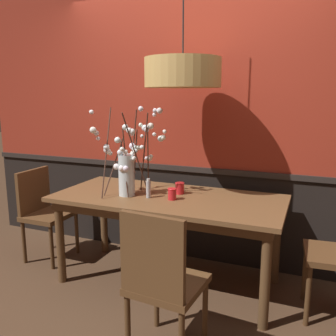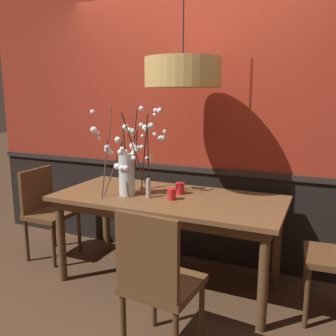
{
  "view_description": "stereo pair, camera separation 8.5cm",
  "coord_description": "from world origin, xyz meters",
  "px_view_note": "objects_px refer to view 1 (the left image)",
  "views": [
    {
      "loc": [
        1.09,
        -2.66,
        1.58
      ],
      "look_at": [
        0.0,
        0.0,
        1.01
      ],
      "focal_mm": 38.61,
      "sensor_mm": 36.0,
      "label": 1
    },
    {
      "loc": [
        1.17,
        -2.63,
        1.58
      ],
      "look_at": [
        0.0,
        0.0,
        1.01
      ],
      "focal_mm": 38.61,
      "sensor_mm": 36.0,
      "label": 2
    }
  ],
  "objects_px": {
    "chair_head_west_end": "(44,208)",
    "candle_holder_nearer_edge": "(180,188)",
    "condiment_bottle": "(148,189)",
    "dining_table": "(168,206)",
    "chair_near_side_right": "(162,279)",
    "chair_far_side_left": "(174,194)",
    "vase_with_blossoms": "(128,165)",
    "candle_holder_nearer_center": "(172,194)",
    "pendant_lamp": "(183,73)"
  },
  "relations": [
    {
      "from": "vase_with_blossoms",
      "to": "candle_holder_nearer_center",
      "type": "xyz_separation_m",
      "value": [
        0.39,
        0.01,
        -0.21
      ]
    },
    {
      "from": "chair_far_side_left",
      "to": "candle_holder_nearer_center",
      "type": "distance_m",
      "value": 1.0
    },
    {
      "from": "dining_table",
      "to": "condiment_bottle",
      "type": "height_order",
      "value": "condiment_bottle"
    },
    {
      "from": "chair_far_side_left",
      "to": "vase_with_blossoms",
      "type": "relative_size",
      "value": 1.32
    },
    {
      "from": "chair_near_side_right",
      "to": "chair_head_west_end",
      "type": "xyz_separation_m",
      "value": [
        -1.64,
        0.87,
        -0.02
      ]
    },
    {
      "from": "chair_far_side_left",
      "to": "pendant_lamp",
      "type": "xyz_separation_m",
      "value": [
        0.37,
        -0.74,
        1.21
      ]
    },
    {
      "from": "candle_holder_nearer_center",
      "to": "vase_with_blossoms",
      "type": "bearing_deg",
      "value": -178.74
    },
    {
      "from": "chair_far_side_left",
      "to": "chair_near_side_right",
      "type": "distance_m",
      "value": 1.79
    },
    {
      "from": "chair_near_side_right",
      "to": "candle_holder_nearer_center",
      "type": "bearing_deg",
      "value": 107.56
    },
    {
      "from": "vase_with_blossoms",
      "to": "pendant_lamp",
      "type": "xyz_separation_m",
      "value": [
        0.41,
        0.17,
        0.73
      ]
    },
    {
      "from": "dining_table",
      "to": "chair_near_side_right",
      "type": "relative_size",
      "value": 1.98
    },
    {
      "from": "chair_far_side_left",
      "to": "condiment_bottle",
      "type": "bearing_deg",
      "value": -81.12
    },
    {
      "from": "vase_with_blossoms",
      "to": "candle_holder_nearer_center",
      "type": "distance_m",
      "value": 0.44
    },
    {
      "from": "dining_table",
      "to": "candle_holder_nearer_edge",
      "type": "bearing_deg",
      "value": 60.59
    },
    {
      "from": "chair_head_west_end",
      "to": "pendant_lamp",
      "type": "relative_size",
      "value": 0.88
    },
    {
      "from": "dining_table",
      "to": "condiment_bottle",
      "type": "bearing_deg",
      "value": -142.5
    },
    {
      "from": "dining_table",
      "to": "pendant_lamp",
      "type": "height_order",
      "value": "pendant_lamp"
    },
    {
      "from": "candle_holder_nearer_edge",
      "to": "condiment_bottle",
      "type": "relative_size",
      "value": 0.61
    },
    {
      "from": "candle_holder_nearer_edge",
      "to": "condiment_bottle",
      "type": "bearing_deg",
      "value": -132.52
    },
    {
      "from": "candle_holder_nearer_center",
      "to": "condiment_bottle",
      "type": "relative_size",
      "value": 0.59
    },
    {
      "from": "candle_holder_nearer_center",
      "to": "pendant_lamp",
      "type": "bearing_deg",
      "value": 81.6
    },
    {
      "from": "condiment_bottle",
      "to": "candle_holder_nearer_center",
      "type": "bearing_deg",
      "value": 5.99
    },
    {
      "from": "chair_far_side_left",
      "to": "vase_with_blossoms",
      "type": "bearing_deg",
      "value": -92.84
    },
    {
      "from": "candle_holder_nearer_center",
      "to": "pendant_lamp",
      "type": "xyz_separation_m",
      "value": [
        0.02,
        0.16,
        0.94
      ]
    },
    {
      "from": "dining_table",
      "to": "candle_holder_nearer_edge",
      "type": "distance_m",
      "value": 0.18
    },
    {
      "from": "chair_far_side_left",
      "to": "candle_holder_nearer_edge",
      "type": "xyz_separation_m",
      "value": [
        0.34,
        -0.71,
        0.27
      ]
    },
    {
      "from": "condiment_bottle",
      "to": "chair_far_side_left",
      "type": "bearing_deg",
      "value": 98.88
    },
    {
      "from": "chair_head_west_end",
      "to": "candle_holder_nearer_edge",
      "type": "xyz_separation_m",
      "value": [
        1.38,
        0.11,
        0.31
      ]
    },
    {
      "from": "chair_far_side_left",
      "to": "candle_holder_nearer_center",
      "type": "xyz_separation_m",
      "value": [
        0.34,
        -0.9,
        0.27
      ]
    },
    {
      "from": "chair_head_west_end",
      "to": "vase_with_blossoms",
      "type": "bearing_deg",
      "value": -5.27
    },
    {
      "from": "chair_head_west_end",
      "to": "candle_holder_nearer_center",
      "type": "relative_size",
      "value": 9.46
    },
    {
      "from": "vase_with_blossoms",
      "to": "pendant_lamp",
      "type": "distance_m",
      "value": 0.86
    },
    {
      "from": "dining_table",
      "to": "chair_head_west_end",
      "type": "xyz_separation_m",
      "value": [
        -1.32,
        0.0,
        -0.18
      ]
    },
    {
      "from": "chair_near_side_right",
      "to": "condiment_bottle",
      "type": "height_order",
      "value": "chair_near_side_right"
    },
    {
      "from": "chair_near_side_right",
      "to": "chair_head_west_end",
      "type": "bearing_deg",
      "value": 151.94
    },
    {
      "from": "vase_with_blossoms",
      "to": "candle_holder_nearer_edge",
      "type": "bearing_deg",
      "value": 27.34
    },
    {
      "from": "dining_table",
      "to": "candle_holder_nearer_edge",
      "type": "xyz_separation_m",
      "value": [
        0.06,
        0.11,
        0.13
      ]
    },
    {
      "from": "dining_table",
      "to": "candle_holder_nearer_edge",
      "type": "height_order",
      "value": "candle_holder_nearer_edge"
    },
    {
      "from": "chair_far_side_left",
      "to": "chair_near_side_right",
      "type": "bearing_deg",
      "value": -70.69
    },
    {
      "from": "condiment_bottle",
      "to": "pendant_lamp",
      "type": "bearing_deg",
      "value": 39.24
    },
    {
      "from": "chair_near_side_right",
      "to": "candle_holder_nearer_center",
      "type": "xyz_separation_m",
      "value": [
        -0.25,
        0.79,
        0.29
      ]
    },
    {
      "from": "chair_head_west_end",
      "to": "candle_holder_nearer_edge",
      "type": "relative_size",
      "value": 9.08
    },
    {
      "from": "dining_table",
      "to": "chair_near_side_right",
      "type": "bearing_deg",
      "value": -69.9
    },
    {
      "from": "dining_table",
      "to": "chair_head_west_end",
      "type": "bearing_deg",
      "value": 179.83
    },
    {
      "from": "dining_table",
      "to": "condiment_bottle",
      "type": "relative_size",
      "value": 11.83
    },
    {
      "from": "dining_table",
      "to": "candle_holder_nearer_center",
      "type": "relative_size",
      "value": 20.18
    },
    {
      "from": "chair_near_side_right",
      "to": "candle_holder_nearer_center",
      "type": "relative_size",
      "value": 10.19
    },
    {
      "from": "candle_holder_nearer_edge",
      "to": "pendant_lamp",
      "type": "height_order",
      "value": "pendant_lamp"
    },
    {
      "from": "pendant_lamp",
      "to": "chair_head_west_end",
      "type": "bearing_deg",
      "value": -176.85
    },
    {
      "from": "chair_near_side_right",
      "to": "condiment_bottle",
      "type": "distance_m",
      "value": 0.94
    }
  ]
}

